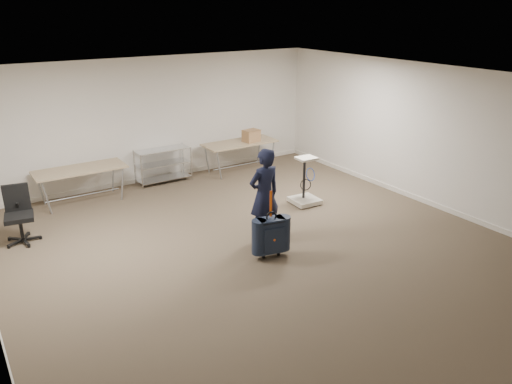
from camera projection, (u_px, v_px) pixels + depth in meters
ground at (266, 253)px, 8.23m from camera, size 9.00×9.00×0.00m
room_shell at (224, 222)px, 9.29m from camera, size 8.00×9.00×9.00m
folding_table_left at (80, 171)px, 10.12m from camera, size 1.80×0.75×0.73m
folding_table_right at (240, 144)px, 12.05m from camera, size 1.80×0.75×0.73m
wire_shelf at (163, 164)px, 11.37m from camera, size 1.22×0.47×0.80m
person at (264, 195)px, 8.47m from camera, size 0.61×0.42×1.64m
suitcase at (271, 235)px, 7.98m from camera, size 0.46×0.32×1.15m
office_chair at (21, 225)px, 8.56m from camera, size 0.60×0.60×0.99m
equipment_cart at (305, 192)px, 10.20m from camera, size 0.57×0.57×0.99m
cardboard_box at (251, 136)px, 12.05m from camera, size 0.42×0.34×0.28m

